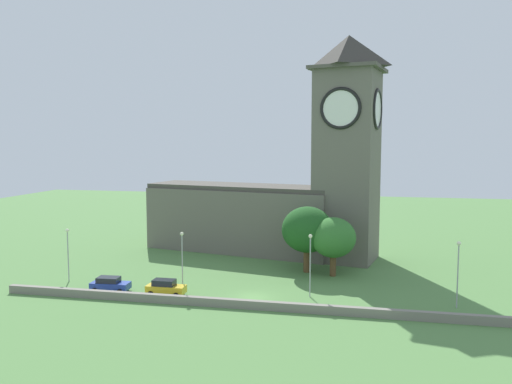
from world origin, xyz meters
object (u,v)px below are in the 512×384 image
Objects in this scene: car_blue at (110,284)px; tree_riverside_west at (333,238)px; streetlamp_west_end at (68,246)px; tree_churchyard at (307,230)px; streetlamp_central at (310,255)px; church at (286,188)px; streetlamp_west_mid at (182,251)px; car_yellow at (166,287)px; streetlamp_east_mid at (458,264)px.

tree_riverside_west is (25.63, 12.66, 4.28)m from car_blue.
streetlamp_west_end is 0.75× the size of tree_churchyard.
streetlamp_central is at bearing -0.31° from streetlamp_west_end.
church reaches higher than car_blue.
streetlamp_west_mid is (15.57, -0.63, 0.15)m from streetlamp_west_end.
car_yellow is 0.62× the size of streetlamp_central.
streetlamp_east_mid is at bearing 3.92° from car_yellow.
streetlamp_central reaches higher than streetlamp_west_mid.
church reaches higher than streetlamp_west_end.
streetlamp_east_mid is at bearing 2.98° from car_blue.
streetlamp_central is 0.81× the size of tree_churchyard.
car_yellow is 0.50× the size of tree_churchyard.
streetlamp_west_mid is 18.08m from tree_churchyard.
tree_churchyard is (14.91, 14.21, 4.91)m from car_yellow.
streetlamp_central is (30.86, -0.17, 0.27)m from streetlamp_west_end.
tree_riverside_west is at bearing 26.30° from car_blue.
streetlamp_west_mid reaches higher than streetlamp_west_end.
tree_riverside_west reaches higher than streetlamp_central.
church is 8.31× the size of car_blue.
streetlamp_west_end is at bearing 177.68° from streetlamp_west_mid.
church is 23.37m from streetlamp_central.
tree_riverside_west reaches higher than car_yellow.
car_yellow is 21.17m from tree_churchyard.
church is at bearing 54.65° from car_blue.
tree_riverside_west reaches higher than car_blue.
streetlamp_east_mid is at bearing -2.66° from streetlamp_central.
tree_churchyard is at bearing 158.97° from tree_riverside_west.
streetlamp_west_mid is at bearing 179.49° from streetlamp_east_mid.
tree_churchyard reaches higher than car_yellow.
car_yellow is 17.19m from streetlamp_central.
streetlamp_west_end is at bearing 167.75° from car_yellow.
tree_riverside_west is (32.90, 9.70, 0.58)m from streetlamp_west_end.
streetlamp_east_mid is (31.18, -0.28, 0.10)m from streetlamp_west_mid.
car_blue is 24.08m from streetlamp_central.
streetlamp_west_end is (-14.38, 3.12, 3.63)m from car_yellow.
streetlamp_west_mid is at bearing -139.51° from tree_churchyard.
car_yellow is at bearing -1.31° from car_blue.
car_blue is at bearing -173.25° from streetlamp_central.
streetlamp_west_mid is 0.98× the size of streetlamp_east_mid.
church is 28.51m from car_yellow.
church reaches higher than tree_churchyard.
car_blue is 26.59m from tree_churchyard.
streetlamp_central reaches higher than streetlamp_west_end.
tree_riverside_west is 3.93m from tree_churchyard.
streetlamp_west_mid is (8.29, 2.33, 3.84)m from car_blue.
car_yellow is 22.91m from tree_riverside_west.
tree_churchyard is at bearing 32.54° from car_blue.
tree_churchyard is (4.56, -10.56, -4.71)m from church.
streetlamp_west_mid is 31.18m from streetlamp_east_mid.
streetlamp_west_end is 0.96× the size of streetlamp_west_mid.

